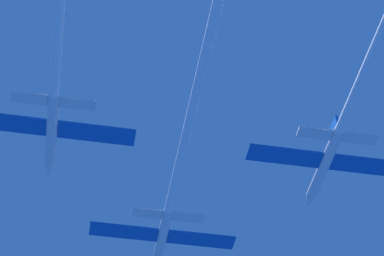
{
  "coord_description": "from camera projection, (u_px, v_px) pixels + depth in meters",
  "views": [
    {
      "loc": [
        -10.08,
        -77.52,
        -59.11
      ],
      "look_at": [
        0.01,
        -18.75,
        0.33
      ],
      "focal_mm": 72.48,
      "sensor_mm": 36.0,
      "label": 1
    }
  ],
  "objects": [
    {
      "name": "jet_lead",
      "position": [
        186.0,
        137.0,
        84.3
      ],
      "size": [
        18.26,
        62.56,
        3.03
      ],
      "color": "silver"
    }
  ]
}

